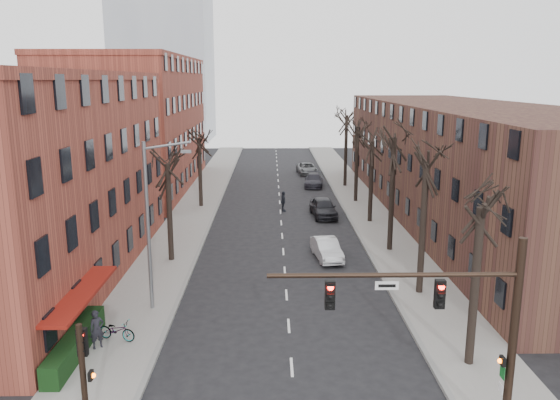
{
  "coord_description": "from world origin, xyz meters",
  "views": [
    {
      "loc": [
        -0.85,
        -17.18,
        12.02
      ],
      "look_at": [
        -0.25,
        19.01,
        4.0
      ],
      "focal_mm": 35.0,
      "sensor_mm": 36.0,
      "label": 1
    }
  ],
  "objects_px": {
    "silver_sedan": "(327,249)",
    "bicycle": "(117,330)",
    "parked_car_mid": "(314,180)",
    "pedestrian_a": "(97,329)",
    "parked_car_near": "(323,207)"
  },
  "relations": [
    {
      "from": "silver_sedan",
      "to": "pedestrian_a",
      "type": "height_order",
      "value": "pedestrian_a"
    },
    {
      "from": "parked_car_mid",
      "to": "bicycle",
      "type": "bearing_deg",
      "value": -101.71
    },
    {
      "from": "parked_car_mid",
      "to": "pedestrian_a",
      "type": "height_order",
      "value": "pedestrian_a"
    },
    {
      "from": "pedestrian_a",
      "to": "parked_car_near",
      "type": "bearing_deg",
      "value": 26.87
    },
    {
      "from": "silver_sedan",
      "to": "parked_car_mid",
      "type": "relative_size",
      "value": 0.85
    },
    {
      "from": "bicycle",
      "to": "silver_sedan",
      "type": "bearing_deg",
      "value": -25.22
    },
    {
      "from": "silver_sedan",
      "to": "parked_car_near",
      "type": "relative_size",
      "value": 0.85
    },
    {
      "from": "silver_sedan",
      "to": "bicycle",
      "type": "distance_m",
      "value": 16.31
    },
    {
      "from": "silver_sedan",
      "to": "bicycle",
      "type": "relative_size",
      "value": 2.29
    },
    {
      "from": "parked_car_mid",
      "to": "bicycle",
      "type": "distance_m",
      "value": 39.75
    },
    {
      "from": "silver_sedan",
      "to": "bicycle",
      "type": "xyz_separation_m",
      "value": [
        -10.98,
        -12.06,
        -0.06
      ]
    },
    {
      "from": "pedestrian_a",
      "to": "parked_car_mid",
      "type": "bearing_deg",
      "value": 35.7
    },
    {
      "from": "silver_sedan",
      "to": "pedestrian_a",
      "type": "xyz_separation_m",
      "value": [
        -11.64,
        -12.79,
        0.34
      ]
    },
    {
      "from": "parked_car_mid",
      "to": "bicycle",
      "type": "height_order",
      "value": "parked_car_mid"
    },
    {
      "from": "bicycle",
      "to": "pedestrian_a",
      "type": "bearing_deg",
      "value": 155.2
    }
  ]
}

